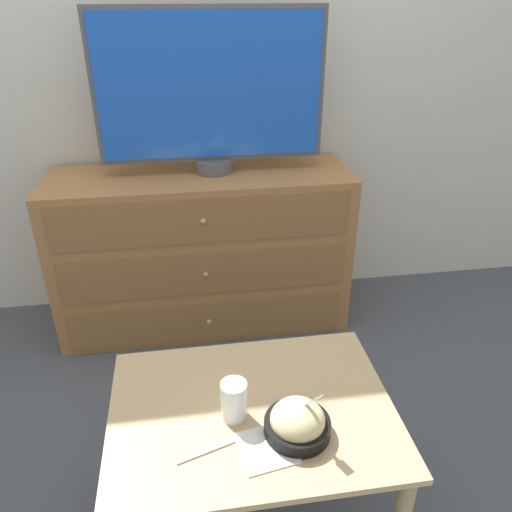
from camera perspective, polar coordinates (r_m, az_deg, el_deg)
The scene contains 9 objects.
ground_plane at distance 2.84m, azimuth -6.97°, elevation -4.11°, with size 12.00×12.00×0.00m, color #474C56.
wall_back at distance 2.44m, azimuth -8.92°, elevation 22.95°, with size 12.00×0.05×2.60m.
dresser at distance 2.43m, azimuth -6.06°, elevation 0.56°, with size 1.38×0.46×0.78m.
tv at distance 2.22m, azimuth -5.22°, elevation 18.25°, with size 0.98×0.17×0.68m.
coffee_table at distance 1.51m, azimuth -0.43°, elevation -19.12°, with size 0.79×0.58×0.49m.
takeout_bowl at distance 1.37m, azimuth 4.76°, elevation -18.42°, with size 0.17×0.17×0.16m.
drink_cup at distance 1.39m, azimuth -2.52°, elevation -16.37°, with size 0.07×0.07×0.11m.
napkin at distance 1.36m, azimuth 1.19°, elevation -21.07°, with size 0.16×0.16×0.00m.
knife at distance 1.36m, azimuth -5.24°, elevation -21.17°, with size 0.18×0.07×0.01m.
Camera 1 is at (-0.02, -2.40, 1.52)m, focal length 35.00 mm.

